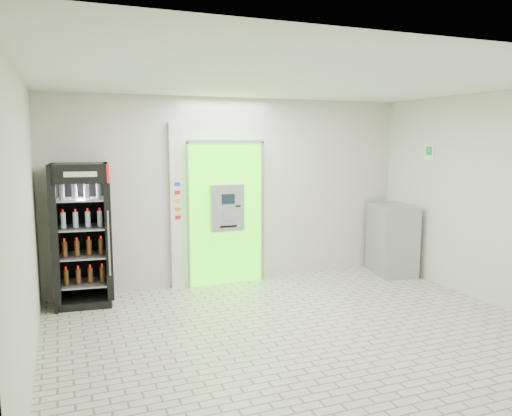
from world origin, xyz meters
TOP-DOWN VIEW (x-y plane):
  - ground at (0.00, 0.00)m, footprint 6.00×6.00m
  - room_shell at (0.00, 0.00)m, footprint 6.00×6.00m
  - atm_assembly at (-0.20, 2.41)m, footprint 1.30×0.24m
  - pillar at (-0.98, 2.45)m, footprint 0.22×0.11m
  - beverage_cooler at (-2.41, 2.16)m, footprint 0.83×0.77m
  - steel_cabinet at (2.69, 1.90)m, footprint 0.81×1.03m
  - exit_sign at (2.99, 1.40)m, footprint 0.02×0.22m

SIDE VIEW (x-z plane):
  - ground at x=0.00m, z-range 0.00..0.00m
  - steel_cabinet at x=2.69m, z-range 0.00..1.22m
  - beverage_cooler at x=-2.41m, z-range -0.04..1.97m
  - atm_assembly at x=-0.20m, z-range 0.01..2.34m
  - pillar at x=-0.98m, z-range 0.00..2.60m
  - room_shell at x=0.00m, z-range -1.16..4.84m
  - exit_sign at x=2.99m, z-range 1.99..2.25m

